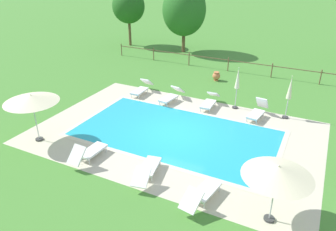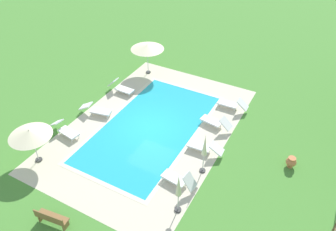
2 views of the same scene
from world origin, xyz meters
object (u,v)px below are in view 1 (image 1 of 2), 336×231
at_px(sun_lounger_south_mid, 147,169).
at_px(terracotta_urn_near_fence, 216,76).
at_px(sun_lounger_north_end, 258,111).
at_px(sun_lounger_south_near_corner, 142,88).
at_px(sun_lounger_south_end, 88,152).
at_px(tree_west_mid, 184,10).
at_px(patio_umbrella_closed_row_west, 290,91).
at_px(patio_umbrella_open_by_bench, 278,172).
at_px(patio_umbrella_open_foreground, 31,99).
at_px(sun_lounger_north_near_steps, 171,96).
at_px(tree_far_west, 128,6).
at_px(patio_umbrella_closed_row_mid_west, 238,81).
at_px(sun_lounger_north_mid, 202,193).
at_px(sun_lounger_north_far, 210,101).

xyz_separation_m(sun_lounger_south_mid, terracotta_urn_near_fence, (-1.24, 11.77, -0.01)).
xyz_separation_m(sun_lounger_north_end, sun_lounger_south_near_corner, (-7.30, 0.13, -0.02)).
bearing_deg(sun_lounger_south_end, sun_lounger_north_end, 52.91).
height_order(sun_lounger_south_mid, tree_west_mid, tree_west_mid).
height_order(sun_lounger_north_end, patio_umbrella_closed_row_west, patio_umbrella_closed_row_west).
distance_m(patio_umbrella_open_by_bench, patio_umbrella_closed_row_west, 8.08).
relative_size(sun_lounger_south_near_corner, terracotta_urn_near_fence, 3.17).
relative_size(sun_lounger_south_end, tree_west_mid, 0.33).
bearing_deg(patio_umbrella_open_foreground, sun_lounger_south_end, -4.56).
height_order(sun_lounger_south_end, patio_umbrella_open_foreground, patio_umbrella_open_foreground).
distance_m(sun_lounger_north_end, patio_umbrella_open_by_bench, 7.82).
height_order(sun_lounger_north_near_steps, patio_umbrella_closed_row_west, patio_umbrella_closed_row_west).
height_order(sun_lounger_south_near_corner, patio_umbrella_open_foreground, patio_umbrella_open_foreground).
distance_m(sun_lounger_south_mid, tree_west_mid, 19.14).
xyz_separation_m(sun_lounger_south_mid, tree_far_west, (-12.17, 17.71, 3.32)).
relative_size(sun_lounger_south_mid, tree_far_west, 0.41).
relative_size(patio_umbrella_open_foreground, patio_umbrella_closed_row_west, 1.01).
height_order(patio_umbrella_open_by_bench, tree_west_mid, tree_west_mid).
relative_size(patio_umbrella_closed_row_west, tree_west_mid, 0.40).
bearing_deg(sun_lounger_south_near_corner, patio_umbrella_closed_row_west, 3.49).
bearing_deg(patio_umbrella_closed_row_mid_west, sun_lounger_south_end, -117.23).
bearing_deg(sun_lounger_south_end, sun_lounger_south_mid, 1.74).
relative_size(sun_lounger_south_end, patio_umbrella_closed_row_mid_west, 0.79).
xyz_separation_m(sun_lounger_north_near_steps, sun_lounger_north_mid, (4.86, -7.45, -0.01)).
relative_size(sun_lounger_north_mid, sun_lounger_north_far, 1.02).
relative_size(sun_lounger_north_near_steps, sun_lounger_south_mid, 0.96).
distance_m(sun_lounger_north_end, patio_umbrella_closed_row_mid_west, 1.99).
bearing_deg(sun_lounger_north_far, patio_umbrella_open_foreground, -129.53).
distance_m(sun_lounger_north_far, sun_lounger_north_end, 2.77).
xyz_separation_m(sun_lounger_south_end, patio_umbrella_open_by_bench, (7.57, -0.13, 1.55)).
bearing_deg(patio_umbrella_open_by_bench, sun_lounger_north_far, 122.71).
relative_size(sun_lounger_north_near_steps, sun_lounger_north_end, 1.09).
bearing_deg(tree_far_west, sun_lounger_north_far, -40.70).
bearing_deg(tree_west_mid, terracotta_urn_near_fence, -48.76).
height_order(sun_lounger_north_end, tree_west_mid, tree_west_mid).
xyz_separation_m(sun_lounger_south_near_corner, tree_west_mid, (-1.81, 10.41, 3.32)).
relative_size(sun_lounger_north_mid, sun_lounger_south_end, 1.08).
height_order(sun_lounger_north_far, patio_umbrella_open_by_bench, patio_umbrella_open_by_bench).
distance_m(sun_lounger_north_near_steps, patio_umbrella_closed_row_west, 6.62).
relative_size(sun_lounger_north_far, patio_umbrella_closed_row_mid_west, 0.84).
distance_m(patio_umbrella_open_by_bench, terracotta_urn_near_fence, 13.49).
xyz_separation_m(sun_lounger_north_end, patio_umbrella_closed_row_west, (1.37, 0.66, 1.19)).
distance_m(sun_lounger_north_mid, sun_lounger_south_near_corner, 10.44).
relative_size(sun_lounger_north_near_steps, tree_west_mid, 0.35).
relative_size(sun_lounger_north_mid, terracotta_urn_near_fence, 3.34).
bearing_deg(sun_lounger_north_far, tree_west_mid, 121.41).
bearing_deg(sun_lounger_north_end, patio_umbrella_open_foreground, -141.08).
bearing_deg(sun_lounger_north_end, sun_lounger_north_far, 176.75).
xyz_separation_m(sun_lounger_north_near_steps, sun_lounger_north_far, (2.33, 0.27, -0.01)).
xyz_separation_m(sun_lounger_south_mid, patio_umbrella_open_foreground, (-6.02, 0.17, 1.77)).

